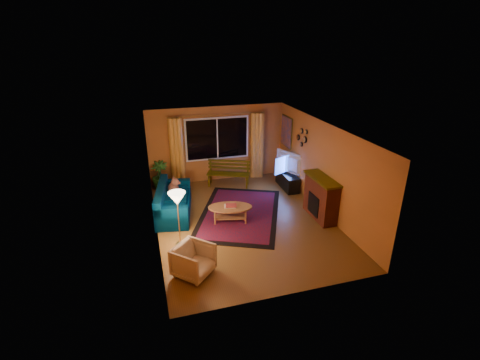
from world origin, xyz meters
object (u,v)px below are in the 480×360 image
object	(u,v)px
armchair	(193,259)
coffee_table	(230,214)
floor_lamp	(179,220)
sofa	(174,200)
bench	(228,180)
tv_console	(287,180)

from	to	relation	value
armchair	coffee_table	bearing A→B (deg)	11.11
floor_lamp	sofa	bearing A→B (deg)	88.31
bench	armchair	world-z (taller)	armchair
armchair	tv_console	xyz separation A→B (m)	(3.63, 3.56, -0.12)
floor_lamp	tv_console	bearing A→B (deg)	32.27
bench	coffee_table	xyz separation A→B (m)	(-0.55, -2.29, 0.00)
armchair	tv_console	distance (m)	5.08
armchair	floor_lamp	bearing A→B (deg)	51.01
bench	sofa	bearing A→B (deg)	-119.19
coffee_table	tv_console	bearing A→B (deg)	34.42
bench	floor_lamp	xyz separation A→B (m)	(-1.97, -3.06, 0.46)
floor_lamp	tv_console	distance (m)	4.47
floor_lamp	tv_console	xyz separation A→B (m)	(3.76, 2.38, -0.43)
bench	coffee_table	size ratio (longest dim) A/B	1.19
floor_lamp	coffee_table	xyz separation A→B (m)	(1.42, 0.77, -0.46)
sofa	floor_lamp	world-z (taller)	floor_lamp
bench	sofa	size ratio (longest dim) A/B	0.69
coffee_table	tv_console	xyz separation A→B (m)	(2.34, 1.60, 0.03)
bench	armchair	xyz separation A→B (m)	(-1.83, -4.24, 0.16)
armchair	tv_console	bearing A→B (deg)	-1.05
sofa	coffee_table	distance (m)	1.62
coffee_table	sofa	bearing A→B (deg)	149.00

